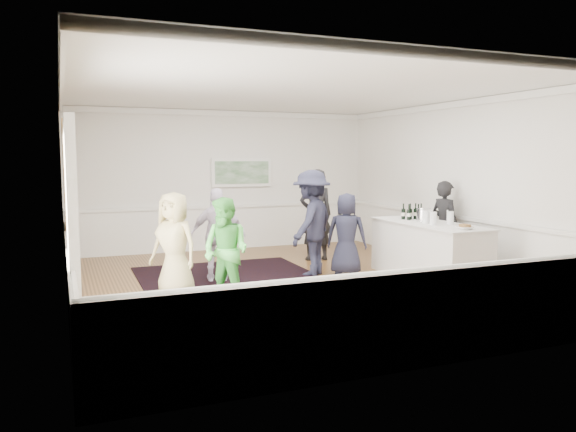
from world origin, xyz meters
name	(u,v)px	position (x,y,z in m)	size (l,w,h in m)	color
floor	(290,284)	(0.00, 0.00, 0.00)	(8.00, 8.00, 0.00)	brown
ceiling	(291,91)	(0.00, 0.00, 3.20)	(7.00, 8.00, 0.02)	white
wall_left	(63,195)	(-3.50, 0.00, 1.60)	(0.02, 8.00, 3.20)	white
wall_right	(462,186)	(3.50, 0.00, 1.60)	(0.02, 8.00, 3.20)	white
wall_back	(225,180)	(0.00, 4.00, 1.60)	(7.00, 0.02, 3.20)	white
wall_front	(443,211)	(0.00, -4.00, 1.60)	(7.00, 0.02, 3.20)	white
wainscoting	(290,255)	(0.00, 0.00, 0.50)	(7.00, 8.00, 1.00)	white
mirror	(65,178)	(-3.45, 1.30, 1.80)	(0.05, 1.25, 1.85)	#C08438
doorway	(70,222)	(-3.45, -1.90, 1.42)	(0.10, 1.78, 2.56)	white
landscape_painting	(242,172)	(0.40, 3.95, 1.78)	(1.44, 0.06, 0.66)	white
area_rug	(238,283)	(-0.82, 0.37, 0.01)	(3.09, 4.05, 0.02)	black
serving_table	(428,251)	(2.41, -0.50, 0.50)	(0.93, 2.45, 0.99)	silver
bartender	(445,225)	(3.20, 0.08, 0.85)	(0.62, 0.41, 1.69)	black
guest_tan	(174,246)	(-1.98, -0.19, 0.81)	(0.79, 0.51, 1.62)	tan
guest_green	(226,251)	(-1.34, -0.80, 0.78)	(0.76, 0.59, 1.56)	#4CBD4B
guest_lilac	(218,235)	(-1.05, 0.71, 0.81)	(0.94, 0.39, 1.61)	silver
guest_dark_a	(312,223)	(0.65, 0.58, 0.96)	(1.23, 0.71, 1.91)	#1E2033
guest_dark_b	(316,215)	(1.36, 1.91, 0.95)	(0.69, 0.45, 1.89)	black
guest_navy	(346,234)	(1.24, 0.35, 0.75)	(0.73, 0.47, 1.49)	#1E2033
wine_bottles	(413,211)	(2.45, 0.04, 1.15)	(0.39, 0.28, 0.31)	black
juice_pitchers	(436,217)	(2.39, -0.73, 1.11)	(0.44, 0.39, 0.24)	#6FA139
ice_bucket	(423,215)	(2.40, -0.34, 1.11)	(0.26, 0.26, 0.24)	silver
nut_bowl	(465,227)	(2.39, -1.46, 1.03)	(0.26, 0.26, 0.08)	white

